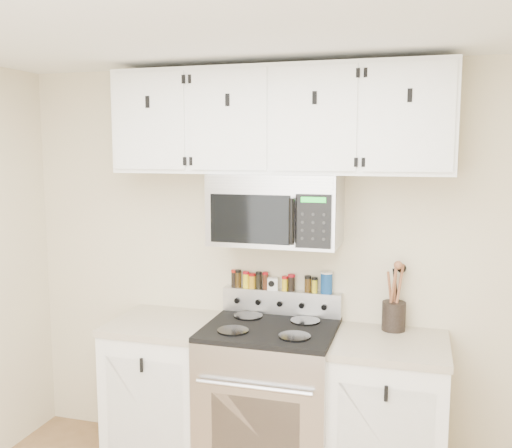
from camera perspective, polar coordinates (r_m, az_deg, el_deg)
The scene contains 19 objects.
back_wall at distance 3.63m, azimuth 2.73°, elevation -4.19°, with size 3.50×0.01×2.50m, color beige.
range at distance 3.57m, azimuth 1.41°, elevation -17.28°, with size 0.76×0.65×1.10m.
base_cabinet_left at distance 3.82m, azimuth -8.97°, elevation -16.09°, with size 0.64×0.62×0.92m.
base_cabinet_right at distance 3.51m, azimuth 13.06°, elevation -18.42°, with size 0.64×0.62×0.92m.
microwave at distance 3.39m, azimuth 2.03°, elevation 1.48°, with size 0.76×0.44×0.42m.
upper_cabinets at distance 3.40m, azimuth 2.17°, elevation 10.29°, with size 2.00×0.35×0.62m.
utensil_crock at distance 3.50m, azimuth 13.61°, elevation -8.70°, with size 0.14×0.14×0.40m.
kitchen_timer at distance 3.63m, azimuth 1.65°, elevation -5.98°, with size 0.07×0.05×0.08m, color white.
salt_canister at distance 3.56m, azimuth 7.06°, elevation -5.84°, with size 0.07×0.07×0.13m.
spice_jar_0 at distance 3.70m, azimuth -2.20°, elevation -5.44°, with size 0.04×0.04×0.11m.
spice_jar_1 at distance 3.69m, azimuth -1.81°, elevation -5.46°, with size 0.04×0.04×0.11m.
spice_jar_2 at distance 3.68m, azimuth -1.00°, elevation -5.57°, with size 0.04×0.04×0.11m.
spice_jar_3 at distance 3.67m, azimuth -0.38°, elevation -5.68°, with size 0.05×0.05×0.10m.
spice_jar_4 at distance 3.65m, azimuth 0.28°, elevation -5.63°, with size 0.04×0.04×0.11m.
spice_jar_5 at distance 3.64m, azimuth 0.94°, elevation -5.66°, with size 0.04×0.04×0.11m.
spice_jar_6 at distance 3.61m, azimuth 2.90°, elevation -5.93°, with size 0.04×0.04×0.09m.
spice_jar_7 at distance 3.60m, azimuth 3.56°, elevation -5.85°, with size 0.05×0.05×0.11m.
spice_jar_8 at distance 3.58m, azimuth 5.20°, elevation -5.98°, with size 0.04×0.04×0.10m.
spice_jar_9 at distance 3.57m, azimuth 5.89°, elevation -6.07°, with size 0.04×0.04×0.10m.
Camera 1 is at (0.83, -1.71, 1.99)m, focal length 40.00 mm.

